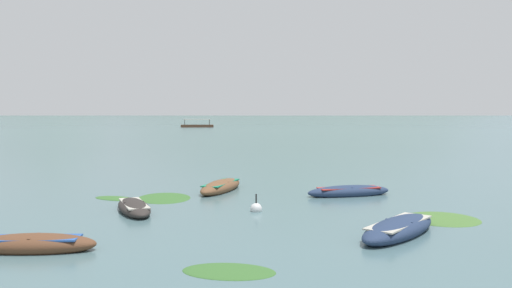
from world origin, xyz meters
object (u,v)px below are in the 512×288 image
at_px(rowboat_2, 134,207).
at_px(ferry_0, 197,126).
at_px(rowboat_3, 349,192).
at_px(mooring_buoy, 256,209).
at_px(rowboat_1, 34,244).
at_px(rowboat_4, 221,187).
at_px(rowboat_0, 399,228).

relative_size(rowboat_2, ferry_0, 0.41).
relative_size(rowboat_3, mooring_buoy, 5.13).
height_order(rowboat_1, rowboat_4, rowboat_4).
bearing_deg(ferry_0, mooring_buoy, -84.41).
distance_m(rowboat_0, rowboat_3, 7.84).
distance_m(rowboat_0, ferry_0, 130.29).
height_order(rowboat_1, rowboat_2, rowboat_1).
bearing_deg(rowboat_1, rowboat_3, 39.37).
height_order(rowboat_4, ferry_0, ferry_0).
xyz_separation_m(rowboat_2, ferry_0, (-7.27, 124.98, 0.27)).
height_order(rowboat_3, ferry_0, ferry_0).
bearing_deg(rowboat_0, ferry_0, 97.39).
bearing_deg(rowboat_2, rowboat_0, -24.04).
bearing_deg(mooring_buoy, rowboat_0, -42.51).
xyz_separation_m(rowboat_2, rowboat_3, (9.62, 3.61, 0.02)).
relative_size(rowboat_1, rowboat_3, 0.82).
bearing_deg(rowboat_3, rowboat_0, -90.96).
distance_m(rowboat_4, mooring_buoy, 5.67).
bearing_deg(rowboat_4, rowboat_3, -15.61).
height_order(rowboat_4, mooring_buoy, mooring_buoy).
distance_m(rowboat_1, rowboat_3, 14.66).
bearing_deg(rowboat_4, rowboat_1, -114.66).
bearing_deg(rowboat_0, rowboat_3, 89.04).
xyz_separation_m(rowboat_2, mooring_buoy, (4.96, -0.08, -0.08)).
bearing_deg(rowboat_4, rowboat_0, -57.42).
bearing_deg(ferry_0, rowboat_2, -86.67).
xyz_separation_m(rowboat_0, ferry_0, (-16.75, 129.21, 0.23)).
height_order(rowboat_0, ferry_0, ferry_0).
bearing_deg(rowboat_1, ferry_0, 92.43).
xyz_separation_m(rowboat_0, rowboat_2, (-9.48, 4.23, -0.04)).
bearing_deg(rowboat_3, rowboat_4, 164.39).
xyz_separation_m(rowboat_2, rowboat_4, (3.36, 5.36, 0.04)).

